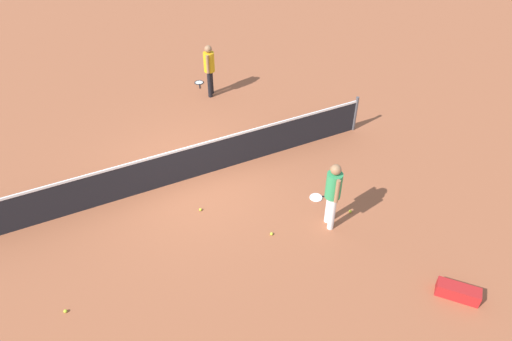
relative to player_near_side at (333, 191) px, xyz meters
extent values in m
plane|color=#9E5638|center=(-2.20, 2.95, -1.01)|extent=(40.00, 40.00, 0.00)
cylinder|color=#4C4C51|center=(2.80, 2.95, -0.47)|extent=(0.09, 0.09, 1.07)
cube|color=black|center=(-2.20, 2.95, -0.55)|extent=(10.00, 0.02, 0.91)
cube|color=white|center=(-2.20, 2.95, -0.07)|extent=(10.00, 0.04, 0.06)
cylinder|color=white|center=(0.03, 0.11, -0.58)|extent=(0.17, 0.17, 0.85)
cylinder|color=white|center=(-0.03, -0.11, -0.58)|extent=(0.17, 0.17, 0.85)
cylinder|color=#339959|center=(0.00, 0.00, 0.15)|extent=(0.42, 0.42, 0.62)
cylinder|color=#9E704C|center=(0.06, 0.21, 0.17)|extent=(0.11, 0.11, 0.58)
cylinder|color=#9E704C|center=(-0.06, -0.21, 0.17)|extent=(0.11, 0.11, 0.58)
sphere|color=#9E704C|center=(0.00, 0.00, 0.58)|extent=(0.28, 0.28, 0.23)
cylinder|color=black|center=(-0.08, 6.79, -0.58)|extent=(0.19, 0.19, 0.85)
cylinder|color=black|center=(-0.20, 6.60, -0.58)|extent=(0.19, 0.19, 0.85)
cylinder|color=yellow|center=(-0.14, 6.70, 0.15)|extent=(0.47, 0.47, 0.62)
cylinder|color=#9E704C|center=(-0.02, 6.88, 0.17)|extent=(0.12, 0.12, 0.58)
cylinder|color=#9E704C|center=(-0.25, 6.51, 0.17)|extent=(0.12, 0.12, 0.58)
sphere|color=#9E704C|center=(-0.14, 6.70, 0.58)|extent=(0.32, 0.32, 0.23)
torus|color=white|center=(0.23, 0.89, -1.00)|extent=(0.39, 0.39, 0.02)
cylinder|color=silver|center=(0.23, 0.89, -1.00)|extent=(0.33, 0.33, 0.00)
cylinder|color=black|center=(0.50, 0.82, -0.99)|extent=(0.28, 0.10, 0.03)
torus|color=black|center=(-0.19, 7.65, -1.00)|extent=(0.39, 0.39, 0.02)
cylinder|color=silver|center=(-0.19, 7.65, -1.00)|extent=(0.33, 0.33, 0.00)
cylinder|color=black|center=(-0.28, 7.38, -0.99)|extent=(0.11, 0.28, 0.03)
sphere|color=#C6E033|center=(-5.70, 0.26, -0.98)|extent=(0.07, 0.07, 0.07)
sphere|color=#C6E033|center=(-1.31, 0.29, -0.98)|extent=(0.07, 0.07, 0.07)
sphere|color=#C6E033|center=(-2.43, 1.72, -0.98)|extent=(0.07, 0.07, 0.07)
sphere|color=#C6E033|center=(0.67, 0.11, -0.98)|extent=(0.07, 0.07, 0.07)
cube|color=#B21E1E|center=(1.13, -2.74, -0.87)|extent=(0.74, 0.79, 0.28)
cylinder|color=black|center=(1.36, -3.01, -0.87)|extent=(0.27, 0.25, 0.27)
camera|label=1|loc=(-4.79, -5.93, 6.49)|focal=32.53mm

